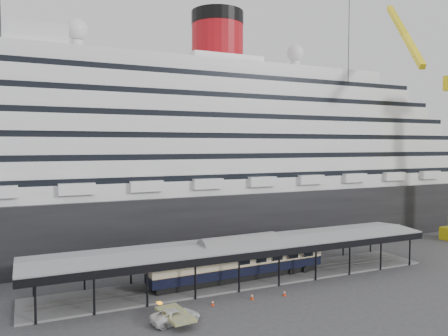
{
  "coord_description": "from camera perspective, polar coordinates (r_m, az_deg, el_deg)",
  "views": [
    {
      "loc": [
        -26.8,
        -46.46,
        18.17
      ],
      "look_at": [
        -1.67,
        8.0,
        15.02
      ],
      "focal_mm": 35.0,
      "sensor_mm": 36.0,
      "label": 1
    }
  ],
  "objects": [
    {
      "name": "traffic_cone_right",
      "position": [
        55.2,
        7.9,
        -15.85
      ],
      "size": [
        0.41,
        0.41,
        0.72
      ],
      "rotation": [
        0.0,
        0.0,
        -0.1
      ],
      "color": "red",
      "rests_on": "ground"
    },
    {
      "name": "cruise_ship",
      "position": [
        82.93,
        -5.89,
        3.11
      ],
      "size": [
        130.0,
        30.0,
        43.9
      ],
      "color": "black",
      "rests_on": "ground"
    },
    {
      "name": "pullman_carriage",
      "position": [
        59.62,
        1.99,
        -11.77
      ],
      "size": [
        25.27,
        4.32,
        24.7
      ],
      "rotation": [
        0.0,
        0.0,
        0.04
      ],
      "color": "black",
      "rests_on": "ground"
    },
    {
      "name": "port_truck",
      "position": [
        47.33,
        -6.37,
        -18.66
      ],
      "size": [
        5.37,
        2.93,
        1.43
      ],
      "primitive_type": "imported",
      "rotation": [
        0.0,
        0.0,
        1.68
      ],
      "color": "silver",
      "rests_on": "ground"
    },
    {
      "name": "ground",
      "position": [
        56.63,
        5.12,
        -15.72
      ],
      "size": [
        200.0,
        200.0,
        0.0
      ],
      "primitive_type": "plane",
      "color": "#353538",
      "rests_on": "ground"
    },
    {
      "name": "traffic_cone_left",
      "position": [
        51.65,
        -1.49,
        -17.18
      ],
      "size": [
        0.47,
        0.47,
        0.7
      ],
      "rotation": [
        0.0,
        0.0,
        0.37
      ],
      "color": "red",
      "rests_on": "ground"
    },
    {
      "name": "platform_canopy",
      "position": [
        60.14,
        2.7,
        -12.24
      ],
      "size": [
        56.0,
        9.18,
        5.3
      ],
      "color": "slate",
      "rests_on": "ground"
    },
    {
      "name": "traffic_cone_mid",
      "position": [
        53.63,
        3.7,
        -16.39
      ],
      "size": [
        0.38,
        0.38,
        0.74
      ],
      "rotation": [
        0.0,
        0.0,
        -0.0
      ],
      "color": "red",
      "rests_on": "ground"
    }
  ]
}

